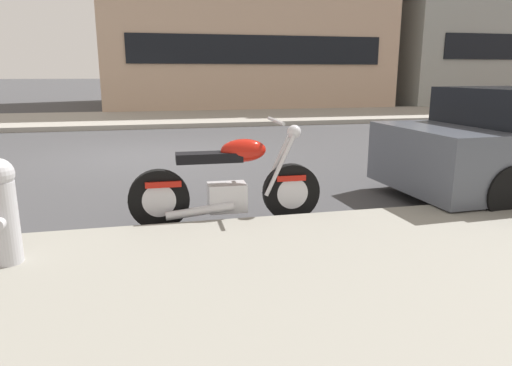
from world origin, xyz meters
TOP-DOWN VIEW (x-y plane):
  - ground_plane at (0.00, 0.00)m, footprint 260.00×260.00m
  - sidewalk_far_curb at (12.00, 7.04)m, footprint 120.00×5.00m
  - parking_stall_stripe at (0.00, -3.94)m, footprint 0.12×2.20m
  - parked_motorcycle at (0.86, -4.38)m, footprint 2.04×0.62m
  - fire_hydrant at (-1.05, -5.34)m, footprint 0.24×0.36m

SIDE VIEW (x-z plane):
  - ground_plane at x=0.00m, z-range 0.00..0.00m
  - parking_stall_stripe at x=0.00m, z-range 0.00..0.01m
  - sidewalk_far_curb at x=12.00m, z-range 0.00..0.14m
  - parked_motorcycle at x=0.86m, z-range -0.13..0.98m
  - fire_hydrant at x=-1.05m, z-range 0.16..0.99m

